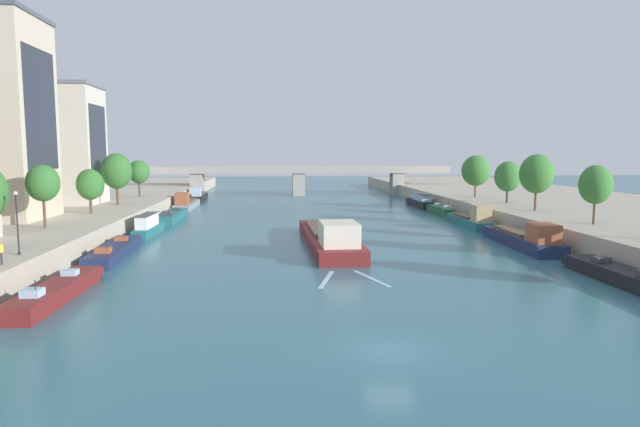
{
  "coord_description": "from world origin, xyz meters",
  "views": [
    {
      "loc": [
        -5.84,
        -26.74,
        10.14
      ],
      "look_at": [
        0.0,
        42.09,
        2.34
      ],
      "focal_mm": 30.87,
      "sensor_mm": 36.0,
      "label": 1
    }
  ],
  "objects_px": {
    "moored_boat_left_midway": "(148,226)",
    "moored_boat_right_second": "(618,275)",
    "moored_boat_left_upstream": "(186,203)",
    "barge_midriver": "(330,237)",
    "moored_boat_right_gap_after": "(471,219)",
    "moored_boat_right_midway": "(420,201)",
    "tree_right_second": "(596,185)",
    "moored_boat_left_downstream": "(199,196)",
    "tree_left_nearest": "(139,172)",
    "lamppost_left_bank": "(17,220)",
    "tree_left_by_lamp": "(90,185)",
    "tree_left_midway": "(117,171)",
    "moored_boat_left_far": "(57,291)",
    "tree_left_past_mid": "(43,183)",
    "moored_boat_right_near": "(524,238)",
    "moored_boat_left_end": "(172,216)",
    "tree_right_by_lamp": "(508,177)",
    "tree_right_far": "(537,174)",
    "person_on_quay": "(0,251)",
    "moored_boat_left_near": "(115,250)",
    "tree_right_midway": "(476,171)",
    "bridge_far": "(299,177)",
    "moored_boat_right_lone": "(441,210)"
  },
  "relations": [
    {
      "from": "moored_boat_left_midway",
      "to": "tree_left_past_mid",
      "type": "height_order",
      "value": "tree_left_past_mid"
    },
    {
      "from": "tree_right_midway",
      "to": "moored_boat_left_midway",
      "type": "bearing_deg",
      "value": -155.52
    },
    {
      "from": "moored_boat_right_near",
      "to": "tree_right_second",
      "type": "xyz_separation_m",
      "value": [
        7.22,
        -0.8,
        5.73
      ]
    },
    {
      "from": "moored_boat_left_far",
      "to": "tree_left_past_mid",
      "type": "xyz_separation_m",
      "value": [
        -8.1,
        18.78,
        6.37
      ]
    },
    {
      "from": "tree_right_second",
      "to": "person_on_quay",
      "type": "height_order",
      "value": "tree_right_second"
    },
    {
      "from": "moored_boat_left_end",
      "to": "tree_left_past_mid",
      "type": "xyz_separation_m",
      "value": [
        -7.86,
        -25.95,
        6.43
      ]
    },
    {
      "from": "barge_midriver",
      "to": "moored_boat_right_gap_after",
      "type": "bearing_deg",
      "value": 34.86
    },
    {
      "from": "tree_right_far",
      "to": "lamppost_left_bank",
      "type": "distance_m",
      "value": 59.04
    },
    {
      "from": "moored_boat_left_far",
      "to": "tree_left_past_mid",
      "type": "height_order",
      "value": "tree_left_past_mid"
    },
    {
      "from": "barge_midriver",
      "to": "tree_right_far",
      "type": "bearing_deg",
      "value": 20.81
    },
    {
      "from": "moored_boat_left_end",
      "to": "moored_boat_right_midway",
      "type": "bearing_deg",
      "value": 20.5
    },
    {
      "from": "moored_boat_left_midway",
      "to": "tree_right_second",
      "type": "bearing_deg",
      "value": -14.61
    },
    {
      "from": "moored_boat_left_downstream",
      "to": "moored_boat_left_upstream",
      "type": "bearing_deg",
      "value": -89.98
    },
    {
      "from": "moored_boat_right_lone",
      "to": "tree_left_nearest",
      "type": "relative_size",
      "value": 1.63
    },
    {
      "from": "tree_left_midway",
      "to": "moored_boat_right_lone",
      "type": "bearing_deg",
      "value": 5.35
    },
    {
      "from": "tree_left_nearest",
      "to": "person_on_quay",
      "type": "relative_size",
      "value": 3.81
    },
    {
      "from": "moored_boat_left_midway",
      "to": "tree_right_second",
      "type": "xyz_separation_m",
      "value": [
        49.03,
        -12.78,
        5.59
      ]
    },
    {
      "from": "moored_boat_right_midway",
      "to": "tree_right_midway",
      "type": "distance_m",
      "value": 12.55
    },
    {
      "from": "moored_boat_right_midway",
      "to": "tree_left_past_mid",
      "type": "height_order",
      "value": "tree_left_past_mid"
    },
    {
      "from": "moored_boat_left_near",
      "to": "tree_left_nearest",
      "type": "xyz_separation_m",
      "value": [
        -7.27,
        41.44,
        6.13
      ]
    },
    {
      "from": "tree_left_midway",
      "to": "moored_boat_left_midway",
      "type": "bearing_deg",
      "value": -62.07
    },
    {
      "from": "moored_boat_left_downstream",
      "to": "tree_left_nearest",
      "type": "bearing_deg",
      "value": -109.77
    },
    {
      "from": "moored_boat_left_near",
      "to": "tree_right_second",
      "type": "height_order",
      "value": "tree_right_second"
    },
    {
      "from": "moored_boat_right_midway",
      "to": "tree_right_second",
      "type": "height_order",
      "value": "tree_right_second"
    },
    {
      "from": "tree_left_by_lamp",
      "to": "tree_left_midway",
      "type": "bearing_deg",
      "value": 89.3
    },
    {
      "from": "tree_left_by_lamp",
      "to": "tree_left_nearest",
      "type": "distance_m",
      "value": 25.69
    },
    {
      "from": "moored_boat_right_midway",
      "to": "tree_left_midway",
      "type": "bearing_deg",
      "value": -160.73
    },
    {
      "from": "moored_boat_left_midway",
      "to": "tree_right_far",
      "type": "relative_size",
      "value": 1.38
    },
    {
      "from": "moored_boat_left_near",
      "to": "moored_boat_left_midway",
      "type": "bearing_deg",
      "value": 88.86
    },
    {
      "from": "moored_boat_left_end",
      "to": "tree_right_far",
      "type": "distance_m",
      "value": 51.64
    },
    {
      "from": "moored_boat_left_end",
      "to": "tree_left_nearest",
      "type": "bearing_deg",
      "value": 120.86
    },
    {
      "from": "moored_boat_left_upstream",
      "to": "tree_left_by_lamp",
      "type": "distance_m",
      "value": 30.32
    },
    {
      "from": "lamppost_left_bank",
      "to": "tree_left_nearest",
      "type": "bearing_deg",
      "value": 94.07
    },
    {
      "from": "barge_midriver",
      "to": "bridge_far",
      "type": "distance_m",
      "value": 69.7
    },
    {
      "from": "tree_right_second",
      "to": "bridge_far",
      "type": "xyz_separation_m",
      "value": [
        -27.93,
        72.33,
        -2.33
      ]
    },
    {
      "from": "moored_boat_left_end",
      "to": "moored_boat_left_downstream",
      "type": "xyz_separation_m",
      "value": [
        -0.37,
        32.99,
        0.35
      ]
    },
    {
      "from": "moored_boat_left_upstream",
      "to": "tree_left_past_mid",
      "type": "relative_size",
      "value": 2.2
    },
    {
      "from": "moored_boat_left_upstream",
      "to": "tree_right_by_lamp",
      "type": "xyz_separation_m",
      "value": [
        50.39,
        -19.87,
        5.49
      ]
    },
    {
      "from": "tree_right_by_lamp",
      "to": "moored_boat_right_near",
      "type": "bearing_deg",
      "value": -109.49
    },
    {
      "from": "moored_boat_right_second",
      "to": "tree_right_second",
      "type": "xyz_separation_m",
      "value": [
        7.04,
        15.2,
        6.06
      ]
    },
    {
      "from": "moored_boat_right_midway",
      "to": "tree_left_by_lamp",
      "type": "bearing_deg",
      "value": -149.99
    },
    {
      "from": "moored_boat_right_second",
      "to": "moored_boat_left_upstream",
      "type": "bearing_deg",
      "value": 125.46
    },
    {
      "from": "lamppost_left_bank",
      "to": "moored_boat_right_second",
      "type": "bearing_deg",
      "value": -2.92
    },
    {
      "from": "moored_boat_left_near",
      "to": "moored_boat_right_second",
      "type": "xyz_separation_m",
      "value": [
        42.26,
        -14.56,
        0.06
      ]
    },
    {
      "from": "moored_boat_left_far",
      "to": "moored_boat_left_downstream",
      "type": "xyz_separation_m",
      "value": [
        -0.62,
        77.72,
        0.29
      ]
    },
    {
      "from": "tree_right_second",
      "to": "moored_boat_left_far",
      "type": "bearing_deg",
      "value": -161.07
    },
    {
      "from": "moored_boat_left_midway",
      "to": "tree_left_by_lamp",
      "type": "height_order",
      "value": "tree_left_by_lamp"
    },
    {
      "from": "moored_boat_left_near",
      "to": "moored_boat_left_upstream",
      "type": "xyz_separation_m",
      "value": [
        -0.0,
        44.78,
        0.38
      ]
    },
    {
      "from": "moored_boat_right_second",
      "to": "tree_left_past_mid",
      "type": "xyz_separation_m",
      "value": [
        -49.76,
        17.27,
        6.37
      ]
    },
    {
      "from": "moored_boat_left_midway",
      "to": "moored_boat_right_second",
      "type": "relative_size",
      "value": 0.81
    }
  ]
}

